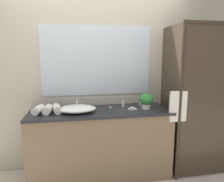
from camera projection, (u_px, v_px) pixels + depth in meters
name	position (u px, v px, depth m)	size (l,w,h in m)	color
ground_plane	(101.00, 175.00, 2.77)	(8.00, 8.00, 0.00)	beige
wall_back_with_mirror	(97.00, 76.00, 2.88)	(4.40, 0.06, 2.60)	#B2A893
vanity_cabinet	(101.00, 143.00, 2.70)	(1.80, 0.58, 0.90)	brown
shower_enclosure	(200.00, 100.00, 2.63)	(1.20, 0.59, 2.00)	#2D2319
sink_basin	(77.00, 109.00, 2.53)	(0.47, 0.33, 0.09)	white
faucet	(77.00, 105.00, 2.70)	(0.17, 0.14, 0.13)	silver
potted_plant	(146.00, 100.00, 2.69)	(0.19, 0.19, 0.21)	beige
soap_dish	(132.00, 108.00, 2.67)	(0.10, 0.07, 0.04)	silver
amenity_bottle_lotion	(141.00, 103.00, 2.86)	(0.03, 0.03, 0.10)	silver
amenity_bottle_shampoo	(110.00, 109.00, 2.54)	(0.03, 0.03, 0.07)	#4C7056
amenity_bottle_conditioner	(123.00, 104.00, 2.80)	(0.03, 0.03, 0.09)	white
rolled_towel_near_edge	(38.00, 110.00, 2.47)	(0.10, 0.10, 0.20)	silver
rolled_towel_middle	(48.00, 110.00, 2.48)	(0.10, 0.10, 0.20)	silver
rolled_towel_far_edge	(57.00, 109.00, 2.51)	(0.10, 0.10, 0.22)	silver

